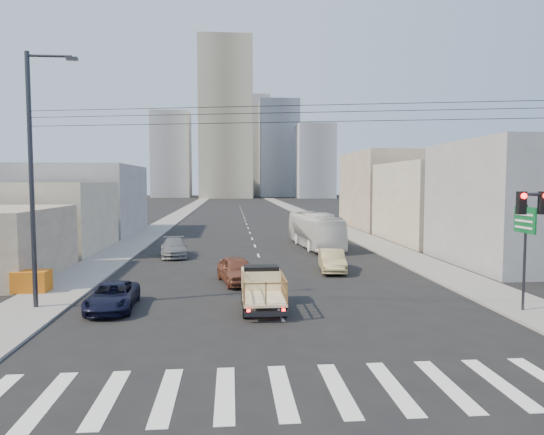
{
  "coord_description": "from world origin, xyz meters",
  "views": [
    {
      "loc": [
        -2.24,
        -19.48,
        6.02
      ],
      "look_at": [
        0.69,
        14.96,
        3.5
      ],
      "focal_mm": 32.0,
      "sensor_mm": 36.0,
      "label": 1
    }
  ],
  "objects": [
    {
      "name": "sidewalk_right",
      "position": [
        11.75,
        70.0,
        0.06
      ],
      "size": [
        3.5,
        180.0,
        0.12
      ],
      "primitive_type": "cube",
      "color": "gray",
      "rests_on": "ground"
    },
    {
      "name": "bldg_left_mid",
      "position": [
        -19.0,
        24.0,
        3.0
      ],
      "size": [
        11.0,
        12.0,
        6.0
      ],
      "primitive_type": "cube",
      "color": "#A79D86",
      "rests_on": "ground"
    },
    {
      "name": "overhead_wires",
      "position": [
        0.0,
        1.5,
        8.97
      ],
      "size": [
        23.01,
        5.02,
        0.72
      ],
      "color": "black",
      "rests_on": "ground"
    },
    {
      "name": "bldg_right_near",
      "position": [
        19.0,
        14.0,
        4.5
      ],
      "size": [
        10.0,
        12.0,
        9.0
      ],
      "primitive_type": "cube",
      "color": "gray",
      "rests_on": "ground"
    },
    {
      "name": "sedan_tan",
      "position": [
        4.55,
        12.47,
        0.74
      ],
      "size": [
        2.03,
        4.63,
        1.48
      ],
      "primitive_type": "imported",
      "rotation": [
        0.0,
        0.0,
        -0.11
      ],
      "color": "#9E8E5C",
      "rests_on": "ground"
    },
    {
      "name": "bldg_left_far",
      "position": [
        -19.5,
        39.0,
        4.0
      ],
      "size": [
        12.0,
        16.0,
        8.0
      ],
      "primitive_type": "cube",
      "color": "gray",
      "rests_on": "ground"
    },
    {
      "name": "midrise_ne",
      "position": [
        18.0,
        185.0,
        20.0
      ],
      "size": [
        16.0,
        16.0,
        40.0
      ],
      "primitive_type": "cube",
      "color": "gray",
      "rests_on": "ground"
    },
    {
      "name": "sedan_grey",
      "position": [
        -6.85,
        20.01,
        0.73
      ],
      "size": [
        2.65,
        5.23,
        1.46
      ],
      "primitive_type": "imported",
      "rotation": [
        0.0,
        0.0,
        0.13
      ],
      "color": "slate",
      "rests_on": "ground"
    },
    {
      "name": "ground",
      "position": [
        0.0,
        0.0,
        0.0
      ],
      "size": [
        420.0,
        420.0,
        0.0
      ],
      "primitive_type": "plane",
      "color": "black",
      "rests_on": "ground"
    },
    {
      "name": "lane_dashes",
      "position": [
        0.0,
        53.0,
        0.01
      ],
      "size": [
        0.15,
        104.0,
        0.01
      ],
      "color": "silver",
      "rests_on": "ground"
    },
    {
      "name": "flatbed_pickup",
      "position": [
        -0.77,
        3.25,
        1.09
      ],
      "size": [
        1.95,
        4.41,
        1.9
      ],
      "color": "beige",
      "rests_on": "ground"
    },
    {
      "name": "bldg_right_far",
      "position": [
        20.0,
        44.0,
        5.0
      ],
      "size": [
        12.0,
        16.0,
        10.0
      ],
      "primitive_type": "cube",
      "color": "gray",
      "rests_on": "ground"
    },
    {
      "name": "midrise_east",
      "position": [
        30.0,
        165.0,
        14.0
      ],
      "size": [
        14.0,
        14.0,
        28.0
      ],
      "primitive_type": "cube",
      "color": "gray",
      "rests_on": "ground"
    },
    {
      "name": "crosswalk",
      "position": [
        0.02,
        -6.0,
        0.01
      ],
      "size": [
        18.59,
        3.8,
        0.01
      ],
      "color": "silver",
      "rests_on": "ground"
    },
    {
      "name": "green_sign",
      "position": [
        11.16,
        1.5,
        3.74
      ],
      "size": [
        0.18,
        1.6,
        5.0
      ],
      "color": "#2D2D33",
      "rests_on": "ground"
    },
    {
      "name": "bldg_right_mid",
      "position": [
        19.5,
        28.0,
        4.0
      ],
      "size": [
        11.0,
        14.0,
        8.0
      ],
      "primitive_type": "cube",
      "color": "#A79D86",
      "rests_on": "ground"
    },
    {
      "name": "navy_pickup",
      "position": [
        -7.86,
        3.66,
        0.62
      ],
      "size": [
        2.3,
        4.59,
        1.25
      ],
      "primitive_type": "imported",
      "rotation": [
        0.0,
        0.0,
        0.05
      ],
      "color": "black",
      "rests_on": "ground"
    },
    {
      "name": "city_bus",
      "position": [
        5.52,
        24.8,
        1.6
      ],
      "size": [
        3.51,
        11.66,
        3.2
      ],
      "primitive_type": "imported",
      "rotation": [
        0.0,
        0.0,
        0.07
      ],
      "color": "silver",
      "rests_on": "ground"
    },
    {
      "name": "crate_stack",
      "position": [
        -13.0,
        7.37,
        0.69
      ],
      "size": [
        1.8,
        1.2,
        1.14
      ],
      "color": "#C66312",
      "rests_on": "sidewalk_left"
    },
    {
      "name": "sidewalk_left",
      "position": [
        -11.75,
        70.0,
        0.06
      ],
      "size": [
        3.5,
        180.0,
        0.12
      ],
      "primitive_type": "cube",
      "color": "gray",
      "rests_on": "ground"
    },
    {
      "name": "sedan_brown",
      "position": [
        -1.91,
        9.24,
        0.78
      ],
      "size": [
        2.76,
        4.88,
        1.57
      ],
      "primitive_type": "imported",
      "rotation": [
        0.0,
        0.0,
        0.21
      ],
      "color": "brown",
      "rests_on": "ground"
    },
    {
      "name": "high_rise_tower",
      "position": [
        -4.0,
        170.0,
        30.0
      ],
      "size": [
        20.0,
        20.0,
        60.0
      ],
      "primitive_type": "cube",
      "color": "gray",
      "rests_on": "ground"
    },
    {
      "name": "midrise_nw",
      "position": [
        -26.0,
        180.0,
        17.0
      ],
      "size": [
        15.0,
        15.0,
        34.0
      ],
      "primitive_type": "cube",
      "color": "gray",
      "rests_on": "ground"
    },
    {
      "name": "streetlamp_left",
      "position": [
        -11.39,
        4.0,
        6.44
      ],
      "size": [
        2.36,
        0.25,
        12.0
      ],
      "color": "#2D2D33",
      "rests_on": "ground"
    },
    {
      "name": "midrise_back",
      "position": [
        6.0,
        200.0,
        22.0
      ],
      "size": [
        18.0,
        18.0,
        44.0
      ],
      "primitive_type": "cube",
      "color": "gray",
      "rests_on": "ground"
    }
  ]
}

